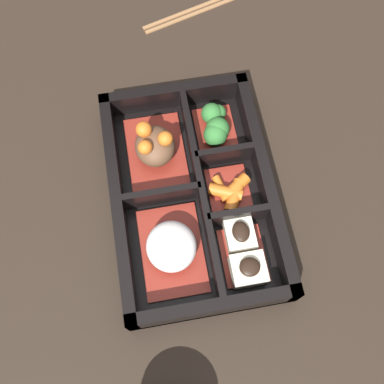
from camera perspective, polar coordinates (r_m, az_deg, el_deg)
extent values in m
plane|color=black|center=(0.58, 0.00, -0.91)|extent=(3.00, 3.00, 0.00)
cube|color=black|center=(0.58, 0.00, -0.74)|extent=(0.30, 0.20, 0.01)
cube|color=black|center=(0.58, 9.13, 1.40)|extent=(0.30, 0.01, 0.05)
cube|color=black|center=(0.56, -9.32, -1.59)|extent=(0.30, 0.01, 0.05)
cube|color=black|center=(0.53, 2.78, -14.43)|extent=(0.01, 0.20, 0.05)
cube|color=black|center=(0.63, -2.30, 11.91)|extent=(0.01, 0.20, 0.05)
cube|color=black|center=(0.56, 1.11, 0.10)|extent=(0.27, 0.01, 0.05)
cube|color=black|center=(0.55, 5.70, -3.22)|extent=(0.01, 0.07, 0.05)
cube|color=black|center=(0.58, 3.98, 4.43)|extent=(0.01, 0.07, 0.05)
cube|color=black|center=(0.56, -3.76, -0.69)|extent=(0.01, 0.10, 0.05)
cube|color=maroon|center=(0.55, -2.54, -7.48)|extent=(0.11, 0.07, 0.01)
ellipsoid|color=silver|center=(0.53, -2.64, -6.90)|extent=(0.06, 0.06, 0.04)
cube|color=maroon|center=(0.60, -4.56, 4.86)|extent=(0.11, 0.07, 0.01)
ellipsoid|color=brown|center=(0.58, -4.72, 5.83)|extent=(0.06, 0.05, 0.04)
sphere|color=#D1661E|center=(0.56, -3.40, 6.79)|extent=(0.02, 0.02, 0.02)
sphere|color=#D1661E|center=(0.56, -5.97, 5.67)|extent=(0.02, 0.02, 0.02)
sphere|color=#D1661E|center=(0.57, -6.15, 7.91)|extent=(0.02, 0.02, 0.02)
cube|color=maroon|center=(0.55, 6.50, -8.05)|extent=(0.07, 0.05, 0.01)
cube|color=beige|center=(0.53, 7.15, -9.79)|extent=(0.04, 0.04, 0.02)
ellipsoid|color=black|center=(0.52, 7.35, -9.42)|extent=(0.02, 0.02, 0.01)
cube|color=beige|center=(0.55, 6.09, -5.41)|extent=(0.04, 0.03, 0.02)
ellipsoid|color=black|center=(0.54, 6.23, -5.03)|extent=(0.03, 0.02, 0.01)
cube|color=maroon|center=(0.58, 4.64, 0.29)|extent=(0.06, 0.05, 0.01)
cylinder|color=#D1661E|center=(0.57, 4.28, 0.01)|extent=(0.03, 0.05, 0.02)
cylinder|color=#D1661E|center=(0.57, 3.77, 0.12)|extent=(0.04, 0.02, 0.01)
cylinder|color=#D1661E|center=(0.57, 5.95, 0.43)|extent=(0.03, 0.03, 0.02)
cylinder|color=#D1661E|center=(0.56, 5.44, -0.51)|extent=(0.05, 0.03, 0.02)
cube|color=maroon|center=(0.61, 2.97, 7.79)|extent=(0.07, 0.05, 0.01)
sphere|color=#2D6B2D|center=(0.61, 2.51, 9.93)|extent=(0.03, 0.03, 0.03)
sphere|color=#2D6B2D|center=(0.59, 3.27, 7.99)|extent=(0.03, 0.03, 0.03)
sphere|color=#2D6B2D|center=(0.59, 2.98, 7.28)|extent=(0.03, 0.03, 0.03)
sphere|color=#2D6B2D|center=(0.61, 3.30, 10.02)|extent=(0.02, 0.02, 0.02)
cylinder|color=brown|center=(0.76, 2.33, 22.52)|extent=(0.07, 0.22, 0.01)
cylinder|color=brown|center=(0.77, 1.99, 22.96)|extent=(0.07, 0.22, 0.01)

